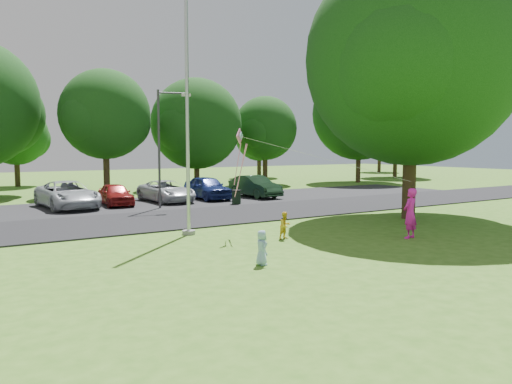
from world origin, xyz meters
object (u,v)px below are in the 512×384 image
big_tree (413,64)px  child_yellow (285,225)px  trash_can (236,197)px  flagpole (187,125)px  kite (244,149)px  street_lamp (164,138)px  child_blue (262,248)px  woman (410,213)px

big_tree → child_yellow: big_tree is taller
big_tree → trash_can: bearing=113.8°
flagpole → child_yellow: flagpole is taller
big_tree → kite: 9.68m
child_yellow → kite: bearing=120.2°
street_lamp → child_blue: street_lamp is taller
flagpole → child_blue: bearing=-93.4°
kite → big_tree: bearing=-38.1°
woman → child_blue: size_ratio=1.84×
big_tree → woman: size_ratio=6.65×
street_lamp → trash_can: (4.23, -0.46, -3.40)m
big_tree → child_yellow: bearing=-172.2°
flagpole → child_blue: (-0.34, -5.68, -3.66)m
child_yellow → kite: 3.21m
street_lamp → trash_can: 5.44m
big_tree → child_yellow: 10.35m
woman → kite: 6.56m
child_blue → kite: bearing=-14.5°
flagpole → big_tree: big_tree is taller
trash_can → child_blue: 14.81m
flagpole → woman: 8.90m
trash_can → big_tree: big_tree is taller
trash_can → kite: size_ratio=0.16×
trash_can → big_tree: 12.01m
street_lamp → child_yellow: street_lamp is taller
child_blue → flagpole: bearing=6.9°
street_lamp → child_yellow: bearing=-72.9°
woman → child_blue: (-6.88, -0.59, -0.42)m
woman → child_yellow: woman is taller
flagpole → kite: 2.35m
kite → trash_can: bearing=24.6°
flagpole → kite: (1.60, -1.48, -0.88)m
street_lamp → woman: (4.32, -13.03, -2.91)m
big_tree → kite: (-8.88, 0.16, -3.84)m
street_lamp → child_yellow: 11.18m
street_lamp → child_blue: bearing=-85.6°
kite → child_yellow: bearing=-88.2°
flagpole → trash_can: size_ratio=11.50×
flagpole → street_lamp: 8.25m
big_tree → kite: bearing=178.9°
flagpole → child_yellow: size_ratio=10.03×
woman → kite: bearing=-49.8°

